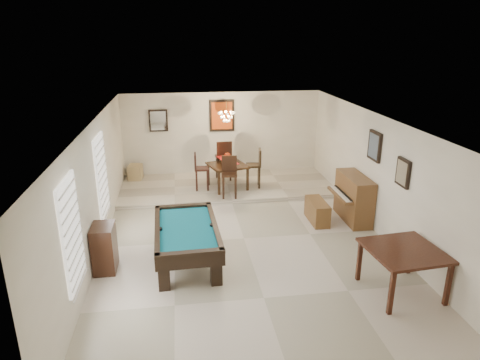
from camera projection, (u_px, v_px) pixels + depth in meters
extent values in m
cube|color=beige|center=(244.00, 239.00, 9.35)|extent=(6.00, 9.00, 0.02)
cube|color=silver|center=(222.00, 135.00, 13.14)|extent=(6.00, 0.04, 2.60)
cube|color=silver|center=(306.00, 315.00, 4.72)|extent=(6.00, 0.04, 2.60)
cube|color=silver|center=(96.00, 189.00, 8.53)|extent=(0.04, 9.00, 2.60)
cube|color=silver|center=(380.00, 176.00, 9.33)|extent=(0.04, 9.00, 2.60)
cube|color=white|center=(244.00, 121.00, 8.51)|extent=(6.00, 9.00, 0.04)
cube|color=beige|center=(227.00, 186.00, 12.37)|extent=(6.00, 2.50, 0.12)
cube|color=white|center=(72.00, 233.00, 6.44)|extent=(0.06, 1.00, 1.70)
cube|color=white|center=(102.00, 175.00, 9.06)|extent=(0.06, 1.00, 1.70)
cube|color=brown|center=(317.00, 211.00, 10.13)|extent=(0.36, 0.93, 0.51)
cube|color=black|center=(104.00, 248.00, 7.99)|extent=(0.40, 0.60, 0.90)
cube|color=tan|center=(135.00, 172.00, 12.76)|extent=(0.42, 0.51, 0.42)
cube|color=#D84C14|center=(222.00, 116.00, 12.91)|extent=(0.75, 0.06, 0.95)
cube|color=white|center=(158.00, 121.00, 12.69)|extent=(0.55, 0.06, 0.65)
cube|color=slate|center=(375.00, 146.00, 9.41)|extent=(0.06, 0.55, 0.65)
cube|color=gray|center=(403.00, 173.00, 8.26)|extent=(0.06, 0.45, 0.55)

